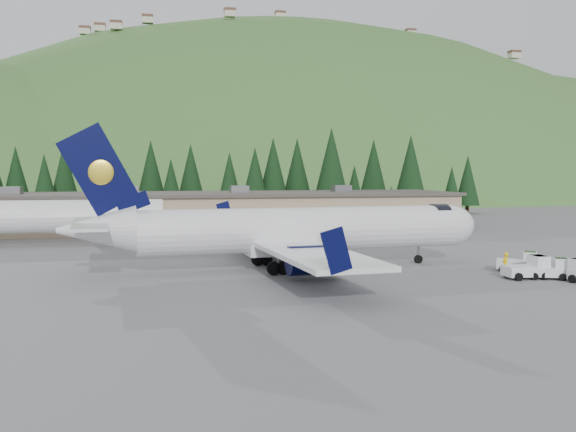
# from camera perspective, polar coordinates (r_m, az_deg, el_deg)

# --- Properties ---
(ground) EXTENTS (600.00, 600.00, 0.00)m
(ground) POSITION_cam_1_polar(r_m,az_deg,el_deg) (53.77, 1.38, -4.69)
(ground) COLOR #58585C
(airliner) EXTENTS (35.57, 33.38, 11.80)m
(airliner) POSITION_cam_1_polar(r_m,az_deg,el_deg) (53.08, 0.32, -1.38)
(airliner) COLOR white
(airliner) RESTS_ON ground
(second_airliner) EXTENTS (27.50, 11.00, 10.05)m
(second_airliner) POSITION_cam_1_polar(r_m,az_deg,el_deg) (74.78, -21.81, 0.03)
(second_airliner) COLOR white
(second_airliner) RESTS_ON ground
(baggage_tug_a) EXTENTS (3.29, 2.03, 1.74)m
(baggage_tug_a) POSITION_cam_1_polar(r_m,az_deg,el_deg) (52.07, 20.65, -4.37)
(baggage_tug_a) COLOR white
(baggage_tug_a) RESTS_ON ground
(baggage_tug_b) EXTENTS (3.43, 2.97, 1.64)m
(baggage_tug_b) POSITION_cam_1_polar(r_m,az_deg,el_deg) (55.50, 19.95, -3.89)
(baggage_tug_b) COLOR white
(baggage_tug_b) RESTS_ON ground
(terminal_building) EXTENTS (71.00, 17.00, 6.10)m
(terminal_building) POSITION_cam_1_polar(r_m,az_deg,el_deg) (90.12, -7.51, 0.46)
(terminal_building) COLOR tan
(terminal_building) RESTS_ON ground
(baggage_tug_d) EXTENTS (3.36, 2.69, 1.60)m
(baggage_tug_d) POSITION_cam_1_polar(r_m,az_deg,el_deg) (52.46, 22.31, -4.42)
(baggage_tug_d) COLOR white
(baggage_tug_d) RESTS_ON ground
(ramp_worker) EXTENTS (0.79, 0.70, 1.81)m
(ramp_worker) POSITION_cam_1_polar(r_m,az_deg,el_deg) (52.96, 18.76, -4.05)
(ramp_worker) COLOR #FFD000
(ramp_worker) RESTS_ON ground
(tree_line) EXTENTS (111.36, 18.28, 14.52)m
(tree_line) POSITION_cam_1_polar(r_m,az_deg,el_deg) (113.32, -7.94, 3.59)
(tree_line) COLOR black
(tree_line) RESTS_ON ground
(hills) EXTENTS (614.00, 330.00, 300.00)m
(hills) POSITION_cam_1_polar(r_m,az_deg,el_deg) (282.33, 1.84, -14.79)
(hills) COLOR #2E5923
(hills) RESTS_ON ground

